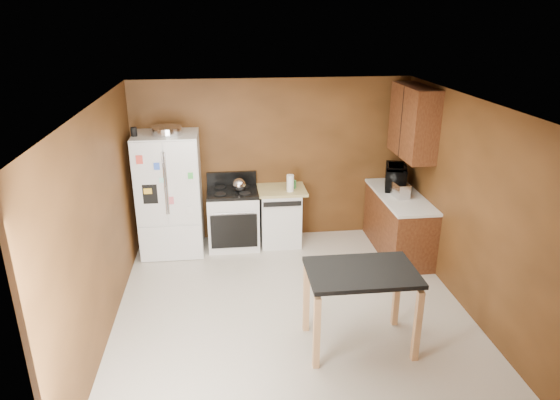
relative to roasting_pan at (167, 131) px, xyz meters
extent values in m
plane|color=beige|center=(1.52, -1.83, -1.85)|extent=(4.50, 4.50, 0.00)
plane|color=white|center=(1.52, -1.83, 0.65)|extent=(4.50, 4.50, 0.00)
plane|color=brown|center=(1.52, 0.42, -0.60)|extent=(4.20, 0.00, 4.20)
plane|color=brown|center=(1.52, -4.08, -0.60)|extent=(4.20, 0.00, 4.20)
plane|color=brown|center=(-0.58, -1.83, -0.60)|extent=(0.00, 4.50, 4.50)
plane|color=brown|center=(3.62, -1.83, -0.60)|extent=(0.00, 4.50, 4.50)
cylinder|color=silver|center=(0.00, 0.00, 0.00)|extent=(0.43, 0.43, 0.11)
cylinder|color=black|center=(-0.44, -0.07, 0.01)|extent=(0.08, 0.08, 0.13)
sphere|color=silver|center=(0.98, 0.04, -0.85)|extent=(0.20, 0.20, 0.20)
cylinder|color=white|center=(1.74, -0.01, -0.84)|extent=(0.14, 0.14, 0.25)
cylinder|color=green|center=(1.80, 0.13, -0.91)|extent=(0.13, 0.13, 0.11)
cube|color=silver|center=(3.28, -0.47, -0.85)|extent=(0.21, 0.30, 0.21)
imported|color=black|center=(3.33, -0.06, -0.80)|extent=(0.53, 0.65, 0.31)
cube|color=white|center=(-0.03, 0.04, -0.95)|extent=(0.90, 0.75, 1.80)
cube|color=white|center=(-0.26, -0.35, -0.67)|extent=(0.43, 0.02, 1.20)
cube|color=white|center=(0.19, -0.35, -0.67)|extent=(0.43, 0.02, 1.20)
cube|color=white|center=(-0.03, -0.35, -1.57)|extent=(0.88, 0.02, 0.54)
cube|color=black|center=(-0.26, -0.35, -0.80)|extent=(0.20, 0.01, 0.28)
cylinder|color=silver|center=(-0.05, -0.37, -0.65)|extent=(0.02, 0.02, 0.90)
cylinder|color=silver|center=(-0.02, -0.37, -0.65)|extent=(0.02, 0.02, 0.90)
cube|color=#F8483A|center=(-0.35, -0.37, -0.30)|extent=(0.09, 0.00, 0.12)
cube|color=#3A66F6|center=(-0.13, -0.37, -0.40)|extent=(0.08, 0.00, 0.10)
cube|color=#46C650|center=(0.31, -0.37, -0.55)|extent=(0.07, 0.00, 0.09)
cube|color=yellow|center=(-0.28, -0.37, -0.75)|extent=(0.11, 0.00, 0.08)
cube|color=#E86777|center=(0.02, -0.37, -0.90)|extent=(0.08, 0.00, 0.11)
cube|color=white|center=(0.27, -0.37, -1.05)|extent=(0.09, 0.00, 0.10)
cube|color=#AAFFF0|center=(-0.08, -0.37, -0.60)|extent=(0.07, 0.00, 0.07)
cube|color=white|center=(0.88, 0.09, -1.43)|extent=(0.76, 0.65, 0.85)
cube|color=black|center=(0.88, 0.09, -0.98)|extent=(0.76, 0.65, 0.05)
cube|color=black|center=(0.88, 0.38, -0.85)|extent=(0.76, 0.06, 0.20)
cube|color=black|center=(0.88, -0.25, -1.47)|extent=(0.68, 0.02, 0.52)
cylinder|color=silver|center=(0.88, -0.25, -1.18)|extent=(0.62, 0.02, 0.02)
cylinder|color=black|center=(0.70, 0.25, -0.95)|extent=(0.17, 0.17, 0.02)
cylinder|color=black|center=(1.06, 0.25, -0.95)|extent=(0.17, 0.17, 0.02)
cylinder|color=black|center=(0.70, -0.07, -0.95)|extent=(0.17, 0.17, 0.02)
cylinder|color=black|center=(1.06, -0.07, -0.95)|extent=(0.17, 0.17, 0.02)
cube|color=white|center=(1.60, 0.12, -1.43)|extent=(0.60, 0.60, 0.85)
cube|color=black|center=(1.60, -0.20, -1.09)|extent=(0.56, 0.02, 0.07)
cube|color=tan|center=(1.60, 0.12, -0.98)|extent=(0.78, 0.62, 0.04)
cube|color=brown|center=(3.32, -0.38, -1.42)|extent=(0.60, 1.55, 0.86)
cube|color=white|center=(3.32, -0.38, -0.97)|extent=(0.63, 1.58, 0.04)
cube|color=brown|center=(3.44, -0.28, 0.10)|extent=(0.35, 1.05, 1.00)
cube|color=black|center=(3.26, -0.28, 0.10)|extent=(0.01, 0.01, 1.00)
cube|color=black|center=(2.14, -2.54, -0.97)|extent=(1.13, 0.76, 0.05)
cube|color=tan|center=(1.62, -2.22, -1.45)|extent=(0.07, 0.07, 0.81)
cube|color=tan|center=(2.66, -2.23, -1.45)|extent=(0.07, 0.07, 0.81)
cube|color=tan|center=(1.62, -2.86, -1.45)|extent=(0.07, 0.07, 0.81)
cube|color=tan|center=(2.66, -2.87, -1.45)|extent=(0.07, 0.07, 0.81)
camera|label=1|loc=(0.77, -6.96, 1.55)|focal=32.00mm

